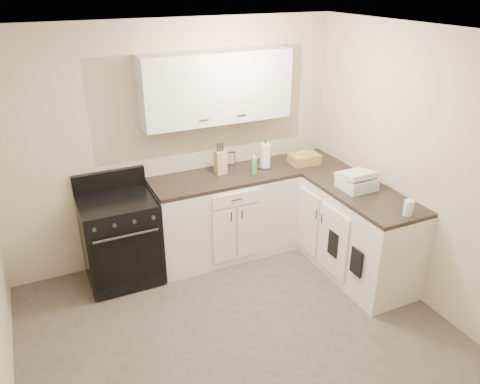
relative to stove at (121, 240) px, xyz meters
name	(u,v)px	position (x,y,z in m)	size (l,w,h in m)	color
floor	(250,350)	(0.71, -1.48, -0.46)	(3.60, 3.60, 0.00)	#473F38
ceiling	(253,39)	(0.71, -1.48, 2.04)	(3.60, 3.60, 0.00)	white
wall_back	(175,145)	(0.71, 0.32, 0.79)	(3.60, 3.60, 0.00)	beige
wall_right	(436,178)	(2.51, -1.48, 0.79)	(3.60, 3.60, 0.00)	beige
base_cabinets_back	(225,217)	(1.14, 0.02, -0.01)	(1.55, 0.60, 0.90)	white
base_cabinets_right	(341,223)	(2.21, -0.63, -0.01)	(0.60, 1.90, 0.90)	white
countertop_back	(224,177)	(1.14, 0.02, 0.46)	(1.55, 0.60, 0.04)	black
countertop_right	(345,182)	(2.21, -0.63, 0.46)	(0.60, 1.90, 0.04)	black
upper_cabinets	(217,87)	(1.14, 0.18, 1.38)	(1.55, 0.30, 0.70)	silver
stove	(121,240)	(0.00, 0.00, 0.00)	(0.72, 0.61, 0.87)	black
knife_block	(220,162)	(1.13, 0.10, 0.60)	(0.11, 0.10, 0.25)	tan
paper_towel	(265,156)	(1.64, 0.05, 0.61)	(0.11, 0.11, 0.27)	white
soap_bottle	(254,166)	(1.44, -0.07, 0.57)	(0.06, 0.06, 0.18)	#3FA656
picture_frame	(230,158)	(1.32, 0.28, 0.55)	(0.12, 0.02, 0.15)	black
wicker_basket	(305,159)	(2.09, -0.04, 0.53)	(0.32, 0.22, 0.11)	tan
countertop_grill	(357,183)	(2.19, -0.83, 0.54)	(0.32, 0.30, 0.12)	silver
glass_jar	(408,208)	(2.25, -1.48, 0.55)	(0.08, 0.08, 0.14)	silver
oven_mitt_near	(356,262)	(1.89, -1.31, -0.01)	(0.02, 0.15, 0.26)	black
oven_mitt_far	(333,244)	(1.89, -0.95, -0.02)	(0.02, 0.15, 0.26)	black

